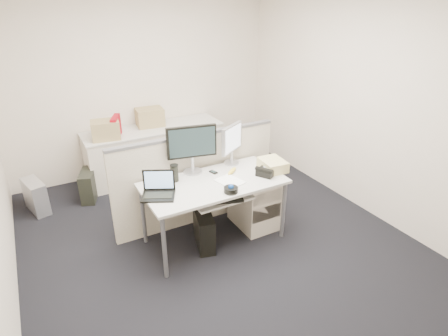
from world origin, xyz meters
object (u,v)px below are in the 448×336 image
laptop (158,186)px  desk_phone (267,171)px  desk (214,187)px  monitor_main (192,150)px

laptop → desk_phone: bearing=22.0°
desk → desk_phone: 0.62m
laptop → monitor_main: bearing=59.5°
monitor_main → laptop: size_ratio=1.71×
monitor_main → desk_phone: (0.70, -0.43, -0.24)m
monitor_main → laptop: (-0.52, -0.34, -0.15)m
desk → desk_phone: bearing=-10.8°
monitor_main → laptop: 0.64m
monitor_main → desk_phone: bearing=-20.1°
desk_phone → desk: bearing=138.6°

